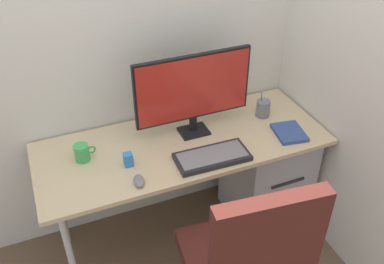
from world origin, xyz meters
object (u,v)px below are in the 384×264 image
object	(u,v)px
monitor	(193,89)
mouse	(139,181)
office_chair	(248,261)
coffee_mug	(82,153)
filing_cabinet	(266,175)
pen_holder	(263,108)
keyboard	(212,157)
notebook	(289,132)
desk_clamp_accessory	(128,159)

from	to	relation	value
monitor	mouse	xyz separation A→B (m)	(-0.40, -0.30, -0.25)
office_chair	coffee_mug	bearing A→B (deg)	126.11
filing_cabinet	pen_holder	xyz separation A→B (m)	(-0.02, 0.08, 0.46)
filing_cabinet	keyboard	size ratio (longest dim) A/B	1.64
office_chair	pen_holder	xyz separation A→B (m)	(0.50, 0.77, 0.23)
monitor	pen_holder	xyz separation A→B (m)	(0.44, -0.01, -0.22)
notebook	pen_holder	bearing A→B (deg)	110.14
filing_cabinet	notebook	world-z (taller)	notebook
desk_clamp_accessory	mouse	bearing A→B (deg)	-86.52
coffee_mug	monitor	bearing A→B (deg)	1.84
mouse	notebook	world-z (taller)	mouse
mouse	notebook	size ratio (longest dim) A/B	0.48
mouse	coffee_mug	size ratio (longest dim) A/B	0.83
office_chair	notebook	size ratio (longest dim) A/B	5.53
filing_cabinet	desk_clamp_accessory	size ratio (longest dim) A/B	8.85
coffee_mug	desk_clamp_accessory	world-z (taller)	coffee_mug
mouse	pen_holder	world-z (taller)	pen_holder
pen_holder	notebook	distance (m)	0.23
office_chair	notebook	world-z (taller)	office_chair
monitor	notebook	world-z (taller)	monitor
keyboard	office_chair	bearing A→B (deg)	-96.08
office_chair	mouse	bearing A→B (deg)	125.51
office_chair	filing_cabinet	distance (m)	0.89
notebook	keyboard	bearing A→B (deg)	-166.72
coffee_mug	desk_clamp_accessory	bearing A→B (deg)	-32.64
pen_holder	desk_clamp_accessory	xyz separation A→B (m)	(-0.85, -0.14, -0.02)
office_chair	mouse	distance (m)	0.62
mouse	desk_clamp_accessory	world-z (taller)	desk_clamp_accessory
filing_cabinet	pen_holder	world-z (taller)	pen_holder
notebook	coffee_mug	world-z (taller)	coffee_mug
pen_holder	notebook	bearing A→B (deg)	-78.91
pen_holder	keyboard	bearing A→B (deg)	-149.96
notebook	desk_clamp_accessory	world-z (taller)	desk_clamp_accessory
filing_cabinet	pen_holder	size ratio (longest dim) A/B	3.91
keyboard	mouse	world-z (taller)	mouse
monitor	mouse	bearing A→B (deg)	-143.34
filing_cabinet	keyboard	world-z (taller)	keyboard
mouse	pen_holder	distance (m)	0.89
mouse	desk_clamp_accessory	distance (m)	0.15
mouse	coffee_mug	distance (m)	0.35
pen_holder	desk_clamp_accessory	world-z (taller)	pen_holder
mouse	desk_clamp_accessory	bearing A→B (deg)	102.33
monitor	keyboard	bearing A→B (deg)	-90.96
pen_holder	notebook	xyz separation A→B (m)	(0.04, -0.22, -0.04)
notebook	desk_clamp_accessory	size ratio (longest dim) A/B	2.67
mouse	coffee_mug	xyz separation A→B (m)	(-0.21, 0.28, 0.03)
office_chair	pen_holder	distance (m)	0.95
mouse	notebook	xyz separation A→B (m)	(0.89, 0.07, -0.00)
mouse	pen_holder	size ratio (longest dim) A/B	0.57
monitor	pen_holder	distance (m)	0.49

